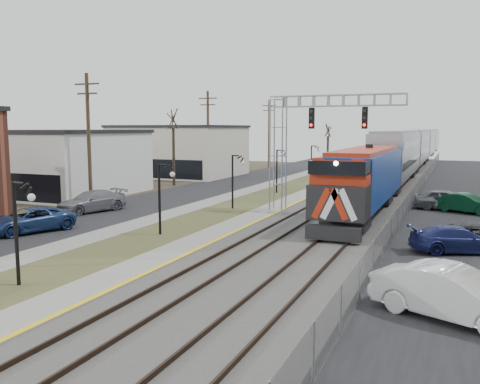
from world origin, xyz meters
The scene contains 22 objects.
street_west centered at (-11.50, 35.00, 0.02)m, with size 7.00×120.00×0.04m, color black.
sidewalk centered at (-7.00, 35.00, 0.04)m, with size 2.00×120.00×0.08m, color gray.
grass_median centered at (-4.00, 35.00, 0.03)m, with size 4.00×120.00×0.06m, color #454625.
platform centered at (-1.00, 35.00, 0.12)m, with size 2.00×120.00×0.24m, color gray.
ballast_bed centered at (4.00, 35.00, 0.10)m, with size 8.00×120.00×0.20m, color #595651.
platform_edge centered at (-0.12, 35.00, 0.24)m, with size 0.24×120.00×0.01m, color gold.
track_near centered at (2.00, 35.00, 0.28)m, with size 1.58×120.00×0.15m.
track_far centered at (5.50, 35.00, 0.28)m, with size 1.58×120.00×0.15m.
train centered at (5.50, 74.93, 2.94)m, with size 3.00×108.65×5.33m.
signal_gantry centered at (1.22, 27.99, 5.59)m, with size 9.00×1.07×8.15m.
lampposts centered at (-4.00, 18.29, 2.00)m, with size 0.14×62.14×4.00m.
utility_poles centered at (-14.50, 25.00, 5.00)m, with size 0.28×80.28×10.00m.
fence centered at (8.20, 35.00, 0.80)m, with size 0.04×120.00×1.60m, color gray.
buildings_west centered at (-21.00, 24.21, 3.01)m, with size 14.00×67.00×7.00m.
bare_trees centered at (-12.66, 38.91, 2.70)m, with size 12.30×42.30×5.95m.
car_lot_b centered at (11.12, 10.70, 0.82)m, with size 1.74×4.99×1.64m, color silver.
car_lot_c centered at (12.20, 21.16, 0.64)m, with size 2.11×4.58×1.27m, color black.
car_lot_d centered at (11.24, 20.07, 0.64)m, with size 1.79×4.42×1.28m, color navy.
car_lot_e centered at (10.53, 33.45, 0.75)m, with size 1.78×4.42×1.51m, color slate.
car_lot_f centered at (11.84, 32.68, 0.68)m, with size 1.43×4.11×1.35m, color #0B371F.
car_street_a centered at (-11.30, 15.73, 0.69)m, with size 2.31×5.00×1.39m, color navy.
car_street_b centered at (-12.69, 22.84, 0.74)m, with size 2.09×5.13×1.49m, color slate.
Camera 1 is at (10.98, -5.84, 5.96)m, focal length 38.00 mm.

